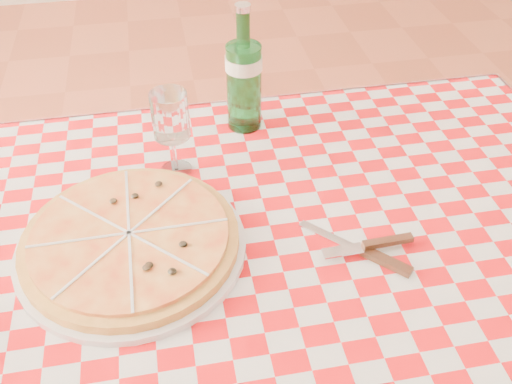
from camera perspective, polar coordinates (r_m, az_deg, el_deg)
dining_table at (r=1.04m, az=1.71°, el=-8.59°), size 1.20×0.80×0.75m
tablecloth at (r=0.97m, az=1.81°, el=-4.99°), size 1.30×0.90×0.01m
pizza_plate at (r=0.96m, az=-12.46°, el=-4.66°), size 0.38×0.38×0.05m
water_bottle at (r=1.16m, az=-1.24°, el=12.19°), size 0.08×0.08×0.27m
wine_glass at (r=1.07m, az=-8.37°, el=5.75°), size 0.09×0.09×0.17m
cutlery at (r=0.96m, az=10.62°, el=-5.50°), size 0.26×0.24×0.02m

